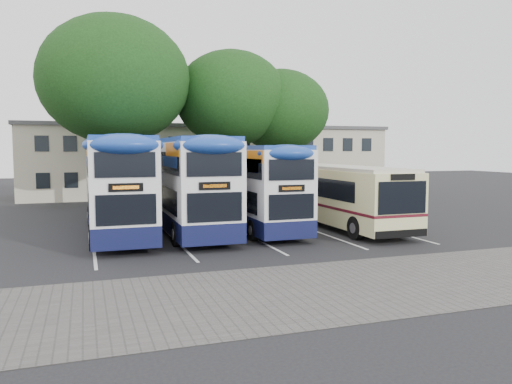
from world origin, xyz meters
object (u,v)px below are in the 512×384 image
object	(u,v)px
bus_dd_left	(117,182)
tree_mid	(231,99)
lamp_post	(302,137)
bus_dd_mid	(187,181)
tree_left	(115,80)
tree_right	(281,111)
bus_single	(340,192)
bus_dd_right	(252,183)

from	to	relation	value
bus_dd_left	tree_mid	bearing A→B (deg)	50.17
lamp_post	tree_mid	bearing A→B (deg)	-157.22
lamp_post	bus_dd_mid	xyz separation A→B (m)	(-12.27, -13.58, -2.56)
bus_dd_mid	lamp_post	bearing A→B (deg)	47.89
tree_left	tree_right	xyz separation A→B (m)	(12.04, 0.68, -1.65)
tree_right	bus_dd_mid	size ratio (longest dim) A/B	0.91
tree_mid	bus_dd_mid	world-z (taller)	tree_mid
bus_single	tree_mid	bearing A→B (deg)	102.28
lamp_post	bus_single	distance (m)	15.53
lamp_post	bus_dd_right	distance (m)	16.59
lamp_post	bus_dd_left	xyz separation A→B (m)	(-15.60, -13.35, -2.55)
bus_dd_left	bus_dd_mid	bearing A→B (deg)	-4.01
bus_dd_right	bus_single	distance (m)	4.69
tree_right	bus_single	world-z (taller)	tree_right
tree_mid	bus_dd_mid	distance (m)	13.06
bus_single	lamp_post	bearing A→B (deg)	73.43
tree_left	bus_dd_mid	size ratio (longest dim) A/B	1.16
bus_dd_mid	bus_single	xyz separation A→B (m)	(7.94, -0.98, -0.71)
tree_left	bus_dd_mid	distance (m)	12.14
tree_mid	tree_right	world-z (taller)	tree_mid
lamp_post	tree_mid	distance (m)	7.90
bus_dd_mid	bus_single	world-z (taller)	bus_dd_mid
bus_dd_mid	tree_mid	bearing A→B (deg)	63.20
bus_dd_left	bus_single	size ratio (longest dim) A/B	1.03
bus_dd_right	tree_right	bearing A→B (deg)	61.49
tree_right	bus_dd_mid	bearing A→B (deg)	-130.68
bus_dd_left	bus_dd_mid	size ratio (longest dim) A/B	1.00
lamp_post	tree_left	world-z (taller)	tree_left
lamp_post	tree_right	distance (m)	4.44
tree_left	bus_dd_left	xyz separation A→B (m)	(-0.61, -9.92, -6.07)
tree_mid	bus_single	distance (m)	13.32
lamp_post	bus_dd_left	bearing A→B (deg)	-139.45
lamp_post	bus_dd_left	distance (m)	20.68
bus_dd_right	tree_left	bearing A→B (deg)	120.55
tree_left	bus_single	size ratio (longest dim) A/B	1.19
tree_left	tree_right	bearing A→B (deg)	3.25
tree_left	tree_right	world-z (taller)	tree_left
tree_mid	bus_dd_left	bearing A→B (deg)	-129.83
tree_right	bus_single	size ratio (longest dim) A/B	0.93
tree_mid	bus_dd_left	distance (m)	14.58
lamp_post	bus_dd_left	world-z (taller)	lamp_post
tree_right	bus_dd_left	world-z (taller)	tree_right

